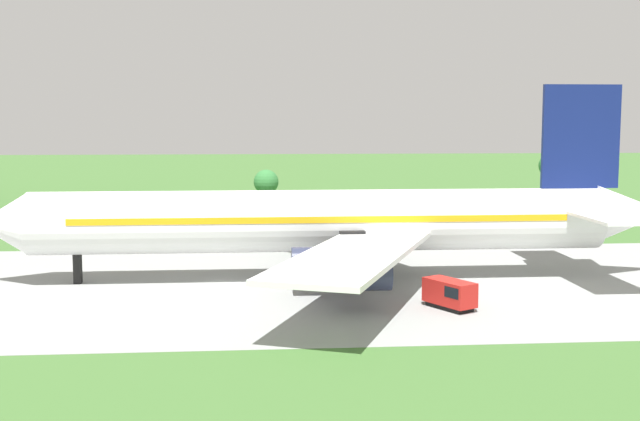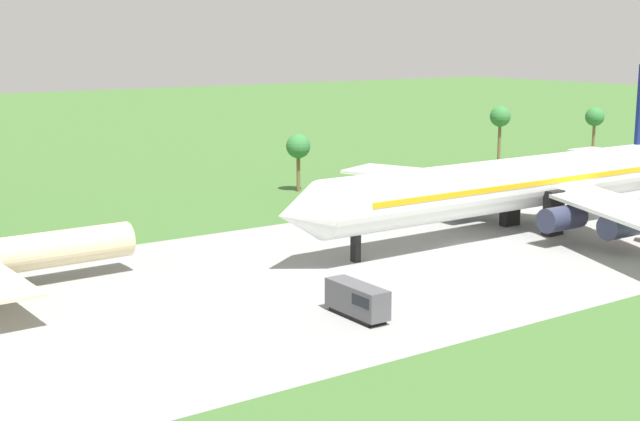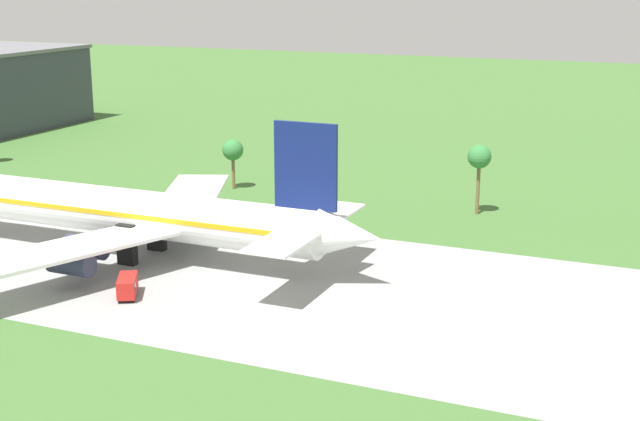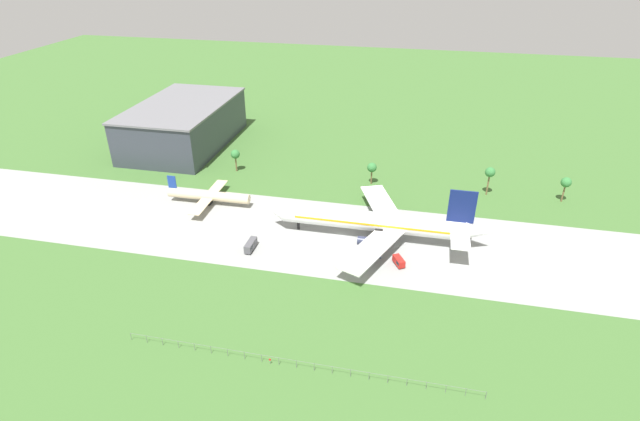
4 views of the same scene
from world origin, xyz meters
name	(u,v)px [view 3 (image 3 of 4)]	position (x,y,z in m)	size (l,w,h in m)	color
ground_plane	(59,250)	(0.00, 0.00, 0.00)	(600.00, 600.00, 0.00)	#3D662D
taxiway_strip	(59,250)	(0.00, 0.00, 0.01)	(320.00, 44.00, 0.02)	gray
jet_airliner	(134,213)	(10.86, 2.00, 5.79)	(68.10, 55.40, 19.16)	white
catering_van	(127,287)	(18.95, -11.37, 1.31)	(4.03, 5.05, 2.43)	black
palm_tree_row	(309,152)	(18.59, 40.29, 7.47)	(125.84, 3.60, 10.77)	brown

